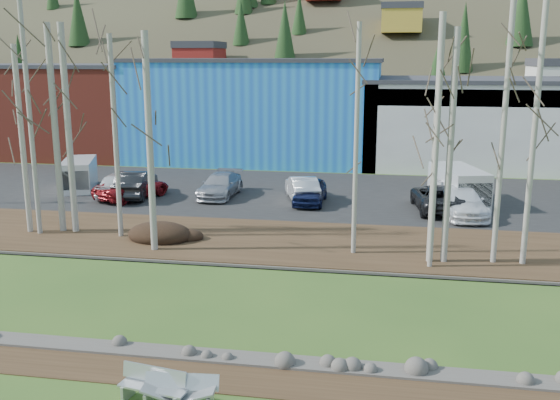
% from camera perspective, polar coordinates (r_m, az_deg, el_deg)
% --- Properties ---
extents(dirt_strip, '(80.00, 1.80, 0.03)m').
position_cam_1_polar(dirt_strip, '(17.68, -7.22, -15.53)').
color(dirt_strip, '#382616').
rests_on(dirt_strip, ground).
extents(near_bank_rocks, '(80.00, 0.80, 0.50)m').
position_cam_1_polar(near_bank_rocks, '(18.54, -6.30, -14.14)').
color(near_bank_rocks, '#47423D').
rests_on(near_bank_rocks, ground).
extents(river, '(80.00, 8.00, 0.90)m').
position_cam_1_polar(river, '(22.14, -3.35, -9.41)').
color(river, '#111D31').
rests_on(river, ground).
extents(far_bank_rocks, '(80.00, 0.80, 0.46)m').
position_cam_1_polar(far_bank_rocks, '(25.89, -1.29, -6.02)').
color(far_bank_rocks, '#47423D').
rests_on(far_bank_rocks, ground).
extents(far_bank, '(80.00, 7.00, 0.15)m').
position_cam_1_polar(far_bank, '(28.86, -0.07, -3.85)').
color(far_bank, '#382616').
rests_on(far_bank, ground).
extents(parking_lot, '(80.00, 14.00, 0.14)m').
position_cam_1_polar(parking_lot, '(38.92, 2.57, 0.56)').
color(parking_lot, black).
rests_on(parking_lot, ground).
extents(building_brick, '(16.32, 12.24, 7.80)m').
position_cam_1_polar(building_brick, '(59.34, -19.41, 7.87)').
color(building_brick, '#973426').
rests_on(building_brick, ground).
extents(building_blue, '(20.40, 12.24, 8.30)m').
position_cam_1_polar(building_blue, '(53.00, -1.96, 8.33)').
color(building_blue, blue).
rests_on(building_blue, ground).
extents(building_white, '(18.36, 12.24, 6.80)m').
position_cam_1_polar(building_white, '(52.46, 17.83, 6.86)').
color(building_white, '#BBBAB6').
rests_on(building_white, ground).
extents(bench_intact, '(1.84, 0.83, 0.89)m').
position_cam_1_polar(bench_intact, '(16.44, -11.48, -16.34)').
color(bench_intact, '#B9BCBE').
rests_on(bench_intact, ground).
extents(bench_damaged, '(1.88, 0.75, 0.82)m').
position_cam_1_polar(bench_damaged, '(16.14, -9.15, -16.95)').
color(bench_damaged, '#B9BCBE').
rests_on(bench_damaged, ground).
extents(dirt_mound, '(3.01, 2.13, 0.59)m').
position_cam_1_polar(dirt_mound, '(29.47, -10.95, -2.98)').
color(dirt_mound, black).
rests_on(dirt_mound, far_bank).
extents(birch_0, '(0.25, 0.25, 8.85)m').
position_cam_1_polar(birch_0, '(31.82, -22.51, 5.04)').
color(birch_0, '#B6B0A4').
rests_on(birch_0, far_bank).
extents(birch_1, '(0.22, 0.22, 10.84)m').
position_cam_1_polar(birch_1, '(31.21, -21.88, 6.79)').
color(birch_1, '#B6B0A4').
rests_on(birch_1, far_bank).
extents(birch_2, '(0.30, 0.30, 9.81)m').
position_cam_1_polar(birch_2, '(31.04, -18.78, 6.05)').
color(birch_2, '#B6B0A4').
rests_on(birch_2, far_bank).
extents(birch_3, '(0.22, 0.22, 9.28)m').
position_cam_1_polar(birch_3, '(29.58, -14.82, 5.48)').
color(birch_3, '#B6B0A4').
rests_on(birch_3, far_bank).
extents(birch_4, '(0.29, 0.29, 9.33)m').
position_cam_1_polar(birch_4, '(27.10, -11.83, 5.04)').
color(birch_4, '#B6B0A4').
rests_on(birch_4, far_bank).
extents(birch_5, '(0.20, 0.20, 9.65)m').
position_cam_1_polar(birch_5, '(26.23, 6.99, 5.31)').
color(birch_5, '#B6B0A4').
rests_on(birch_5, far_bank).
extents(birch_6, '(0.19, 0.19, 8.15)m').
position_cam_1_polar(birch_6, '(25.10, 13.99, 2.95)').
color(birch_6, '#B6B0A4').
rests_on(birch_6, far_bank).
extents(birch_7, '(0.27, 0.27, 9.95)m').
position_cam_1_polar(birch_7, '(25.63, 14.07, 5.19)').
color(birch_7, '#B6B0A4').
rests_on(birch_7, far_bank).
extents(birch_8, '(0.26, 0.26, 9.40)m').
position_cam_1_polar(birch_8, '(25.78, 15.31, 4.54)').
color(birch_8, '#B6B0A4').
rests_on(birch_8, far_bank).
extents(birch_9, '(0.23, 0.23, 10.98)m').
position_cam_1_polar(birch_9, '(26.45, 22.25, 5.97)').
color(birch_9, '#B6B0A4').
rests_on(birch_9, far_bank).
extents(birch_10, '(0.23, 0.23, 10.98)m').
position_cam_1_polar(birch_10, '(26.23, 19.75, 6.12)').
color(birch_10, '#B6B0A4').
rests_on(birch_10, far_bank).
extents(birch_11, '(0.30, 0.30, 9.81)m').
position_cam_1_polar(birch_11, '(31.36, -19.86, 6.04)').
color(birch_11, '#B6B0A4').
rests_on(birch_11, far_bank).
extents(car_0, '(2.05, 4.63, 1.55)m').
position_cam_1_polar(car_0, '(38.92, -14.37, 1.43)').
color(car_0, white).
rests_on(car_0, parking_lot).
extents(car_1, '(2.38, 5.02, 1.59)m').
position_cam_1_polar(car_1, '(38.65, -13.06, 1.45)').
color(car_1, black).
rests_on(car_1, parking_lot).
extents(car_2, '(4.02, 5.26, 1.33)m').
position_cam_1_polar(car_2, '(38.31, -13.35, 1.14)').
color(car_2, maroon).
rests_on(car_2, parking_lot).
extents(car_3, '(2.07, 4.81, 1.38)m').
position_cam_1_polar(car_3, '(37.93, -5.48, 1.36)').
color(car_3, '#9B9CA2').
rests_on(car_3, parking_lot).
extents(car_4, '(1.70, 4.19, 1.42)m').
position_cam_1_polar(car_4, '(36.04, 2.77, 0.82)').
color(car_4, '#141C44').
rests_on(car_4, parking_lot).
extents(car_5, '(2.71, 4.61, 1.44)m').
position_cam_1_polar(car_5, '(36.88, 2.05, 1.12)').
color(car_5, silver).
rests_on(car_5, parking_lot).
extents(car_6, '(2.98, 5.40, 1.43)m').
position_cam_1_polar(car_6, '(35.41, 14.18, 0.22)').
color(car_6, black).
rests_on(car_6, parking_lot).
extents(car_7, '(2.72, 5.33, 1.48)m').
position_cam_1_polar(car_7, '(34.60, 16.26, -0.15)').
color(car_7, white).
rests_on(car_7, parking_lot).
extents(van_white, '(3.20, 5.17, 2.10)m').
position_cam_1_polar(van_white, '(36.97, 16.11, 1.17)').
color(van_white, silver).
rests_on(van_white, parking_lot).
extents(van_grey, '(3.15, 4.67, 1.89)m').
position_cam_1_polar(van_grey, '(41.77, -17.93, 2.21)').
color(van_grey, silver).
rests_on(van_grey, parking_lot).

